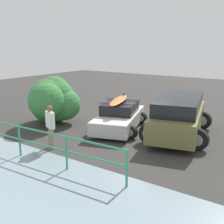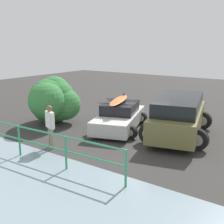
{
  "view_description": "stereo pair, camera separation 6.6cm",
  "coord_description": "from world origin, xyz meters",
  "px_view_note": "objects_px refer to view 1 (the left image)",
  "views": [
    {
      "loc": [
        -6.34,
        11.19,
        3.98
      ],
      "look_at": [
        0.68,
        1.0,
        0.95
      ],
      "focal_mm": 45.0,
      "sensor_mm": 36.0,
      "label": 1
    },
    {
      "loc": [
        -6.4,
        11.15,
        3.98
      ],
      "look_at": [
        0.68,
        1.0,
        0.95
      ],
      "focal_mm": 45.0,
      "sensor_mm": 36.0,
      "label": 2
    }
  ],
  "objects_px": {
    "sedan_car": "(119,116)",
    "suv_car": "(179,115)",
    "person_bystander": "(50,123)",
    "bush_near_left": "(53,101)"
  },
  "relations": [
    {
      "from": "sedan_car",
      "to": "suv_car",
      "type": "height_order",
      "value": "suv_car"
    },
    {
      "from": "sedan_car",
      "to": "person_bystander",
      "type": "distance_m",
      "value": 3.78
    },
    {
      "from": "suv_car",
      "to": "bush_near_left",
      "type": "xyz_separation_m",
      "value": [
        5.96,
        1.69,
        0.26
      ]
    },
    {
      "from": "person_bystander",
      "to": "suv_car",
      "type": "bearing_deg",
      "value": -129.01
    },
    {
      "from": "suv_car",
      "to": "person_bystander",
      "type": "height_order",
      "value": "suv_car"
    },
    {
      "from": "sedan_car",
      "to": "person_bystander",
      "type": "relative_size",
      "value": 2.55
    },
    {
      "from": "bush_near_left",
      "to": "person_bystander",
      "type": "bearing_deg",
      "value": 134.16
    },
    {
      "from": "sedan_car",
      "to": "bush_near_left",
      "type": "height_order",
      "value": "bush_near_left"
    },
    {
      "from": "suv_car",
      "to": "bush_near_left",
      "type": "relative_size",
      "value": 1.94
    },
    {
      "from": "sedan_car",
      "to": "bush_near_left",
      "type": "distance_m",
      "value": 3.49
    }
  ]
}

